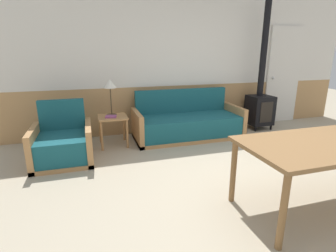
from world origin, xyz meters
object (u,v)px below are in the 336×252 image
object	(u,v)px
table_lamp	(110,86)
dining_table	(331,148)
side_table	(113,122)
wood_stove	(260,100)
couch	(187,124)
armchair	(63,145)

from	to	relation	value
table_lamp	dining_table	bearing A→B (deg)	-54.22
side_table	dining_table	xyz separation A→B (m)	(1.89, -2.54, 0.24)
table_lamp	wood_stove	size ratio (longest dim) A/B	0.24
wood_stove	couch	bearing A→B (deg)	-176.15
couch	wood_stove	distance (m)	1.68
armchair	dining_table	bearing A→B (deg)	-44.03
side_table	table_lamp	world-z (taller)	table_lamp
side_table	dining_table	distance (m)	3.18
armchair	dining_table	xyz separation A→B (m)	(2.67, -2.08, 0.41)
armchair	side_table	xyz separation A→B (m)	(0.78, 0.46, 0.17)
side_table	wood_stove	bearing A→B (deg)	3.00
couch	dining_table	world-z (taller)	couch
armchair	dining_table	world-z (taller)	armchair
armchair	wood_stove	xyz separation A→B (m)	(3.80, 0.62, 0.36)
couch	dining_table	bearing A→B (deg)	-78.92
couch	dining_table	xyz separation A→B (m)	(0.51, -2.59, 0.41)
side_table	table_lamp	distance (m)	0.60
dining_table	wood_stove	distance (m)	2.93
couch	side_table	distance (m)	1.39
table_lamp	side_table	bearing A→B (deg)	-88.43
couch	dining_table	size ratio (longest dim) A/B	1.12
armchair	wood_stove	bearing A→B (deg)	3.16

